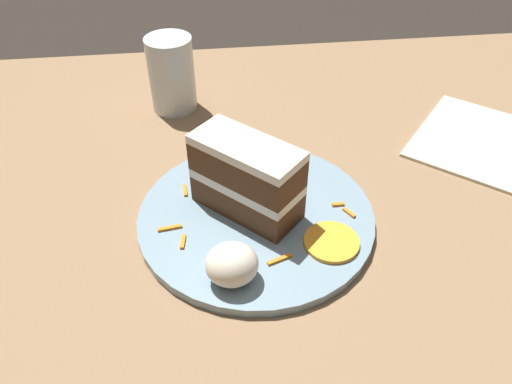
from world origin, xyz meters
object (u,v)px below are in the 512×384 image
object	(u,v)px
plate	(256,217)
cake_slice	(247,177)
orange_garnish	(331,242)
cream_dollop	(232,264)
drinking_glass	(172,79)

from	to	relation	value
plate	cake_slice	bearing A→B (deg)	132.74
orange_garnish	cream_dollop	bearing A→B (deg)	-162.15
plate	drinking_glass	bearing A→B (deg)	109.33
cake_slice	cream_dollop	xyz separation A→B (m)	(-0.02, -0.10, -0.02)
orange_garnish	drinking_glass	size ratio (longest dim) A/B	0.54
cream_dollop	drinking_glass	xyz separation A→B (m)	(-0.06, 0.34, 0.01)
cake_slice	drinking_glass	distance (m)	0.26
drinking_glass	orange_garnish	bearing A→B (deg)	-62.56
cake_slice	orange_garnish	xyz separation A→B (m)	(0.08, -0.06, -0.04)
orange_garnish	cake_slice	bearing A→B (deg)	141.15
cream_dollop	drinking_glass	distance (m)	0.35
cream_dollop	orange_garnish	distance (m)	0.11
cream_dollop	orange_garnish	xyz separation A→B (m)	(0.10, 0.03, -0.02)
plate	drinking_glass	xyz separation A→B (m)	(-0.09, 0.25, 0.04)
cake_slice	orange_garnish	size ratio (longest dim) A/B	2.11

